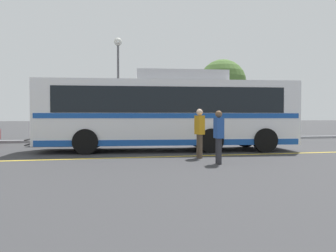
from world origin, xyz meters
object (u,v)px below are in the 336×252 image
(tree_1, at_px, (222,83))
(parked_car_1, at_px, (84,131))
(pedestrian_2, at_px, (219,134))
(pedestrian_1, at_px, (200,130))
(transit_bus, at_px, (168,111))
(street_lamp, at_px, (118,66))

(tree_1, bearing_deg, parked_car_1, -150.11)
(pedestrian_2, bearing_deg, pedestrian_1, -171.74)
(pedestrian_1, xyz_separation_m, pedestrian_2, (0.13, -1.52, -0.06))
(transit_bus, height_order, street_lamp, street_lamp)
(pedestrian_1, distance_m, street_lamp, 11.01)
(parked_car_1, relative_size, pedestrian_1, 2.75)
(pedestrian_2, bearing_deg, street_lamp, -165.41)
(street_lamp, distance_m, tree_1, 8.48)
(pedestrian_1, height_order, pedestrian_2, pedestrian_1)
(pedestrian_2, relative_size, street_lamp, 0.25)
(pedestrian_2, bearing_deg, parked_car_1, -149.12)
(transit_bus, distance_m, tree_1, 11.87)
(pedestrian_2, height_order, street_lamp, street_lamp)
(transit_bus, height_order, tree_1, tree_1)
(pedestrian_1, xyz_separation_m, tree_1, (5.91, 12.58, 3.06))
(pedestrian_2, height_order, tree_1, tree_1)
(parked_car_1, xyz_separation_m, tree_1, (10.10, 5.81, 3.33))
(transit_bus, relative_size, parked_car_1, 2.37)
(pedestrian_1, distance_m, tree_1, 14.23)
(transit_bus, distance_m, street_lamp, 8.04)
(transit_bus, height_order, pedestrian_2, transit_bus)
(transit_bus, relative_size, pedestrian_1, 6.50)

